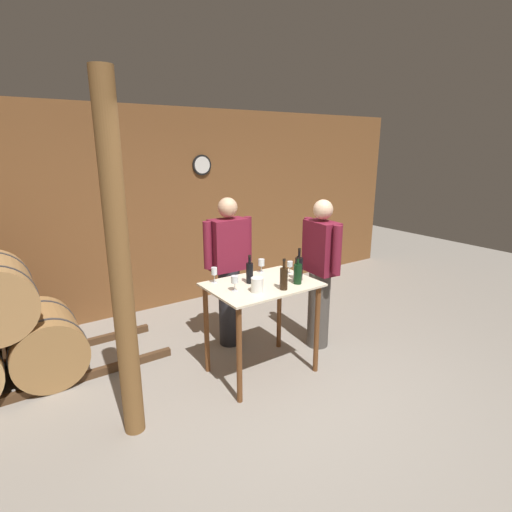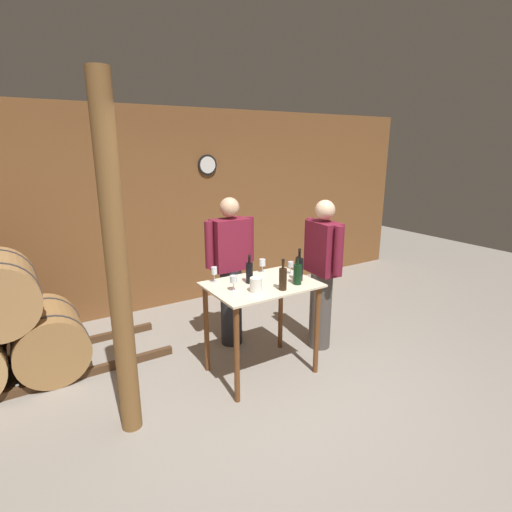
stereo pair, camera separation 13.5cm
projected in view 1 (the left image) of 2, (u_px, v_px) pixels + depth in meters
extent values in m
plane|color=gray|center=(291.00, 392.00, 3.70)|extent=(14.00, 14.00, 0.00)
cube|color=brown|center=(171.00, 210.00, 5.46)|extent=(8.40, 0.05, 2.70)
cylinder|color=black|center=(202.00, 165.00, 5.53)|extent=(0.28, 0.03, 0.28)
cylinder|color=white|center=(202.00, 165.00, 5.52)|extent=(0.23, 0.01, 0.23)
cylinder|color=#9E7242|center=(45.00, 342.00, 3.94)|extent=(0.67, 0.88, 0.67)
cylinder|color=#38383D|center=(49.00, 353.00, 3.73)|extent=(0.68, 0.03, 0.68)
cylinder|color=#38383D|center=(42.00, 332.00, 4.15)|extent=(0.68, 0.03, 0.68)
cube|color=beige|center=(262.00, 285.00, 3.80)|extent=(1.02, 0.73, 0.02)
cylinder|color=brown|center=(239.00, 355.00, 3.44)|extent=(0.05, 0.05, 0.92)
cylinder|color=brown|center=(317.00, 329.00, 3.93)|extent=(0.05, 0.05, 0.92)
cylinder|color=brown|center=(207.00, 329.00, 3.93)|extent=(0.05, 0.05, 0.92)
cylinder|color=brown|center=(279.00, 309.00, 4.42)|extent=(0.05, 0.05, 0.92)
cylinder|color=brown|center=(120.00, 269.00, 2.86)|extent=(0.16, 0.16, 2.70)
cylinder|color=black|center=(250.00, 273.00, 3.79)|extent=(0.07, 0.07, 0.20)
cylinder|color=black|center=(250.00, 259.00, 3.75)|extent=(0.02, 0.02, 0.08)
cylinder|color=black|center=(250.00, 256.00, 3.75)|extent=(0.03, 0.03, 0.02)
cylinder|color=black|center=(284.00, 279.00, 3.62)|extent=(0.07, 0.07, 0.20)
cylinder|color=black|center=(284.00, 264.00, 3.58)|extent=(0.02, 0.02, 0.09)
cylinder|color=black|center=(284.00, 260.00, 3.57)|extent=(0.03, 0.03, 0.02)
cylinder|color=black|center=(298.00, 274.00, 3.78)|extent=(0.08, 0.08, 0.19)
cylinder|color=black|center=(298.00, 260.00, 3.74)|extent=(0.02, 0.02, 0.08)
cylinder|color=black|center=(298.00, 257.00, 3.73)|extent=(0.03, 0.03, 0.02)
cylinder|color=black|center=(299.00, 269.00, 3.88)|extent=(0.08, 0.08, 0.22)
cylinder|color=black|center=(299.00, 253.00, 3.84)|extent=(0.02, 0.02, 0.10)
cylinder|color=black|center=(299.00, 249.00, 3.83)|extent=(0.03, 0.03, 0.02)
cylinder|color=silver|center=(215.00, 282.00, 3.83)|extent=(0.06, 0.06, 0.00)
cylinder|color=silver|center=(214.00, 278.00, 3.81)|extent=(0.01, 0.01, 0.08)
cylinder|color=silver|center=(214.00, 271.00, 3.79)|extent=(0.06, 0.06, 0.07)
cylinder|color=silver|center=(235.00, 291.00, 3.61)|extent=(0.06, 0.06, 0.00)
cylinder|color=silver|center=(235.00, 287.00, 3.60)|extent=(0.01, 0.01, 0.07)
cylinder|color=silver|center=(235.00, 279.00, 3.58)|extent=(0.07, 0.07, 0.06)
cylinder|color=silver|center=(261.00, 272.00, 4.15)|extent=(0.06, 0.06, 0.00)
cylinder|color=silver|center=(261.00, 269.00, 4.14)|extent=(0.01, 0.01, 0.07)
cylinder|color=silver|center=(261.00, 262.00, 4.12)|extent=(0.06, 0.06, 0.07)
cylinder|color=silver|center=(290.00, 273.00, 4.10)|extent=(0.06, 0.06, 0.00)
cylinder|color=silver|center=(290.00, 270.00, 4.09)|extent=(0.01, 0.01, 0.07)
cylinder|color=silver|center=(290.00, 264.00, 4.07)|extent=(0.06, 0.06, 0.06)
cylinder|color=white|center=(257.00, 285.00, 3.57)|extent=(0.11, 0.11, 0.13)
cylinder|color=#232328|center=(229.00, 307.00, 4.51)|extent=(0.24, 0.24, 0.89)
cube|color=maroon|center=(228.00, 245.00, 4.31)|extent=(0.40, 0.22, 0.56)
sphere|color=tan|center=(228.00, 207.00, 4.20)|extent=(0.21, 0.21, 0.21)
cylinder|color=maroon|center=(248.00, 239.00, 4.44)|extent=(0.09, 0.09, 0.51)
cylinder|color=maroon|center=(208.00, 245.00, 4.17)|extent=(0.09, 0.09, 0.51)
cylinder|color=#4C4742|center=(319.00, 309.00, 4.46)|extent=(0.24, 0.24, 0.87)
cube|color=maroon|center=(321.00, 247.00, 4.27)|extent=(0.25, 0.42, 0.56)
sphere|color=beige|center=(323.00, 210.00, 4.16)|extent=(0.21, 0.21, 0.21)
cylinder|color=maroon|center=(308.00, 240.00, 4.47)|extent=(0.09, 0.09, 0.51)
cylinder|color=maroon|center=(337.00, 250.00, 4.05)|extent=(0.09, 0.09, 0.51)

